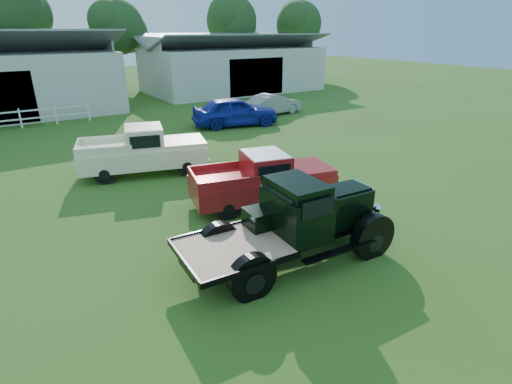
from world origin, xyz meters
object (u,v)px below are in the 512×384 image
white_pickup (143,151)px  misc_car_blue (235,111)px  vintage_flatbed (292,222)px  misc_car_grey (273,104)px  red_pickup (262,179)px

white_pickup → misc_car_blue: bearing=51.8°
white_pickup → misc_car_blue: white_pickup is taller
vintage_flatbed → misc_car_blue: 16.04m
misc_car_blue → misc_car_grey: (4.07, 1.66, -0.18)m
misc_car_blue → red_pickup: bearing=168.2°
misc_car_grey → misc_car_blue: bearing=104.9°
vintage_flatbed → white_pickup: 8.98m
misc_car_grey → red_pickup: bearing=136.5°
red_pickup → misc_car_grey: 15.77m
misc_car_blue → misc_car_grey: 4.40m
red_pickup → white_pickup: bearing=127.4°
white_pickup → red_pickup: bearing=-50.0°
white_pickup → vintage_flatbed: bearing=-67.9°
red_pickup → misc_car_blue: (5.26, 11.04, -0.02)m
vintage_flatbed → white_pickup: (-1.02, 8.92, -0.13)m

